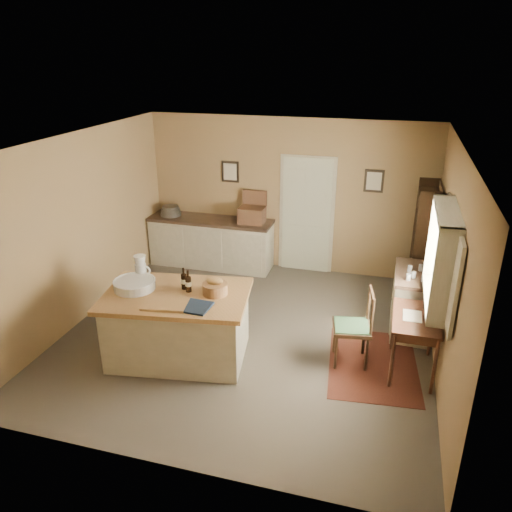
{
  "coord_description": "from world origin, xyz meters",
  "views": [
    {
      "loc": [
        1.76,
        -5.81,
        3.75
      ],
      "look_at": [
        0.08,
        0.17,
        1.15
      ],
      "focal_mm": 35.0,
      "sensor_mm": 36.0,
      "label": 1
    }
  ],
  "objects_px": {
    "work_island": "(177,323)",
    "sideboard": "(212,241)",
    "right_cabinet": "(413,301)",
    "shelving_unit": "(426,243)",
    "writing_desk": "(416,324)",
    "desk_chair": "(351,328)"
  },
  "relations": [
    {
      "from": "writing_desk",
      "to": "right_cabinet",
      "type": "bearing_deg",
      "value": 90.01
    },
    {
      "from": "sideboard",
      "to": "right_cabinet",
      "type": "bearing_deg",
      "value": -21.86
    },
    {
      "from": "desk_chair",
      "to": "right_cabinet",
      "type": "height_order",
      "value": "desk_chair"
    },
    {
      "from": "right_cabinet",
      "to": "sideboard",
      "type": "bearing_deg",
      "value": 158.14
    },
    {
      "from": "right_cabinet",
      "to": "shelving_unit",
      "type": "height_order",
      "value": "shelving_unit"
    },
    {
      "from": "writing_desk",
      "to": "shelving_unit",
      "type": "relative_size",
      "value": 0.48
    },
    {
      "from": "work_island",
      "to": "shelving_unit",
      "type": "height_order",
      "value": "shelving_unit"
    },
    {
      "from": "writing_desk",
      "to": "desk_chair",
      "type": "bearing_deg",
      "value": -178.78
    },
    {
      "from": "sideboard",
      "to": "writing_desk",
      "type": "relative_size",
      "value": 2.5
    },
    {
      "from": "sideboard",
      "to": "shelving_unit",
      "type": "distance_m",
      "value": 3.73
    },
    {
      "from": "writing_desk",
      "to": "right_cabinet",
      "type": "xyz_separation_m",
      "value": [
        -0.0,
        1.02,
        -0.21
      ]
    },
    {
      "from": "writing_desk",
      "to": "desk_chair",
      "type": "distance_m",
      "value": 0.77
    },
    {
      "from": "writing_desk",
      "to": "desk_chair",
      "type": "relative_size",
      "value": 0.91
    },
    {
      "from": "writing_desk",
      "to": "desk_chair",
      "type": "height_order",
      "value": "desk_chair"
    },
    {
      "from": "work_island",
      "to": "shelving_unit",
      "type": "bearing_deg",
      "value": 31.48
    },
    {
      "from": "work_island",
      "to": "sideboard",
      "type": "distance_m",
      "value": 2.99
    },
    {
      "from": "work_island",
      "to": "shelving_unit",
      "type": "distance_m",
      "value": 4.05
    },
    {
      "from": "sideboard",
      "to": "writing_desk",
      "type": "height_order",
      "value": "sideboard"
    },
    {
      "from": "right_cabinet",
      "to": "shelving_unit",
      "type": "distance_m",
      "value": 1.21
    },
    {
      "from": "right_cabinet",
      "to": "shelving_unit",
      "type": "xyz_separation_m",
      "value": [
        0.15,
        1.1,
        0.48
      ]
    },
    {
      "from": "work_island",
      "to": "right_cabinet",
      "type": "height_order",
      "value": "work_island"
    },
    {
      "from": "right_cabinet",
      "to": "shelving_unit",
      "type": "bearing_deg",
      "value": 82.24
    }
  ]
}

